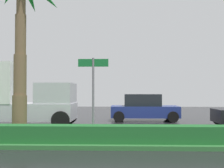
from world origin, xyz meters
TOP-DOWN VIEW (x-y plane):
  - ground_plane at (0.00, 9.00)m, footprint 90.00×42.00m
  - median_strip at (0.00, 8.00)m, footprint 85.50×4.00m
  - median_hedge at (0.00, 6.60)m, footprint 76.50×0.70m
  - palm_tree_mid_left at (-3.99, 7.94)m, footprint 4.06×3.94m
  - street_name_sign at (-0.96, 6.91)m, footprint 1.10×0.08m
  - box_truck_lead at (-5.78, 12.03)m, footprint 6.40×2.64m
  - car_in_traffic_leading at (1.51, 14.86)m, footprint 4.30×2.02m

SIDE VIEW (x-z plane):
  - ground_plane at x=0.00m, z-range -0.10..0.00m
  - median_strip at x=0.00m, z-range 0.00..0.15m
  - median_hedge at x=0.00m, z-range 0.15..0.75m
  - car_in_traffic_leading at x=1.51m, z-range -0.03..1.69m
  - box_truck_lead at x=-5.78m, z-range -0.18..3.28m
  - street_name_sign at x=-0.96m, z-range 0.58..3.58m
  - palm_tree_mid_left at x=-3.99m, z-range 2.12..9.16m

